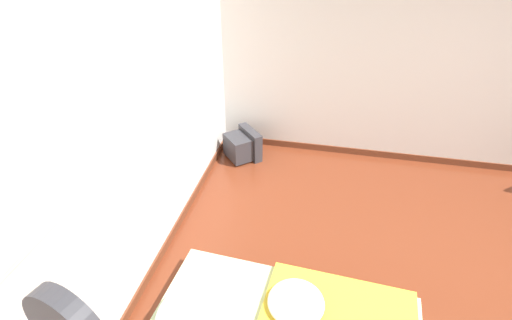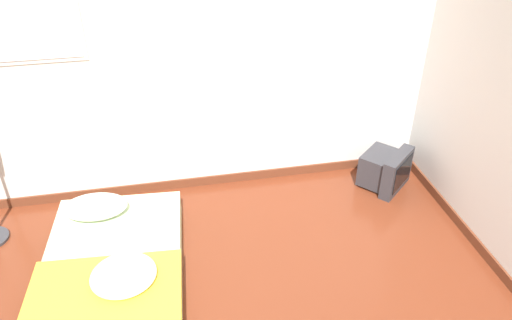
% 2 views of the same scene
% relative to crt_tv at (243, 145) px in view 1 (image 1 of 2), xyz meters
% --- Properties ---
extents(wall_back, '(7.23, 0.08, 2.60)m').
position_rel_crt_tv_xyz_m(wall_back, '(-2.04, 0.38, 1.11)').
color(wall_back, silver).
rests_on(wall_back, ground_plane).
extents(wall_right, '(0.08, 8.38, 2.60)m').
position_rel_crt_tv_xyz_m(wall_right, '(0.42, -2.64, 1.10)').
color(wall_right, silver).
rests_on(wall_right, ground_plane).
extents(crt_tv, '(0.55, 0.55, 0.38)m').
position_rel_crt_tv_xyz_m(crt_tv, '(0.00, 0.00, 0.00)').
color(crt_tv, '#333338').
rests_on(crt_tv, ground_plane).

